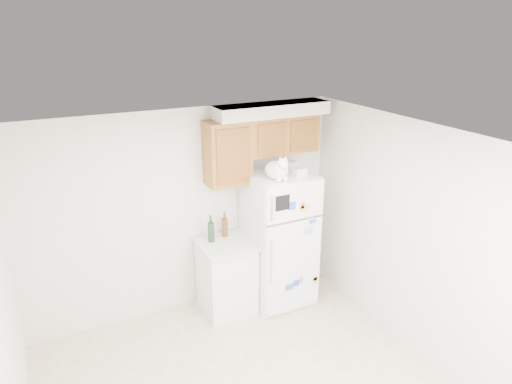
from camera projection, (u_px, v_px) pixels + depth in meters
room_shell at (260, 238)px, 3.85m from camera, size 3.84×4.04×2.52m
refrigerator at (279, 239)px, 5.68m from camera, size 0.76×0.78×1.70m
base_counter at (227, 276)px, 5.59m from camera, size 0.64×0.64×0.92m
cat at (278, 170)px, 5.16m from camera, size 0.30×0.44×0.31m
storage_box_back at (290, 166)px, 5.53m from camera, size 0.22×0.19×0.10m
storage_box_front at (300, 172)px, 5.32m from camera, size 0.16×0.12×0.09m
bottle_green at (211, 229)px, 5.40m from camera, size 0.08×0.08×0.34m
bottle_amber at (225, 224)px, 5.54m from camera, size 0.07×0.07×0.32m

